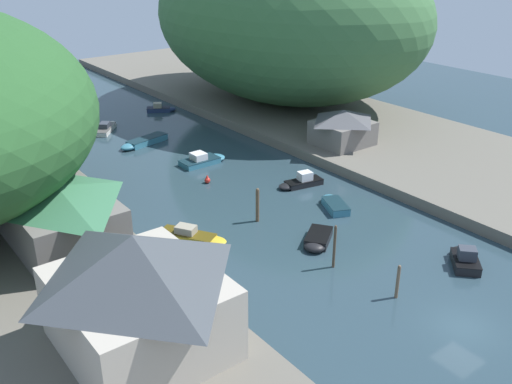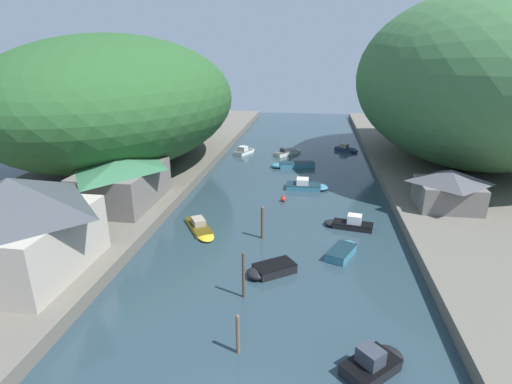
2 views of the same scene
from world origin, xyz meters
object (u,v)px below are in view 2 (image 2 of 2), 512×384
object	(u,v)px
boat_far_right_bank	(245,151)
person_on_quay	(134,205)
boat_open_rowboat	(347,149)
waterfront_building	(17,225)
channel_buoy_near	(283,199)
boat_small_dinghy	(348,224)
boat_moored_right	(291,165)
right_bank_cottage	(449,188)
boat_yellow_tender	(343,250)
boat_mid_channel	(200,228)
boat_white_cruiser	(288,152)
boat_cabin_cruiser	(269,270)
boat_red_skiff	(308,186)
boathouse_shed	(122,180)
boat_navy_launch	(375,363)

from	to	relation	value
boat_far_right_bank	person_on_quay	bearing A→B (deg)	-77.89
boat_open_rowboat	person_on_quay	world-z (taller)	person_on_quay
waterfront_building	channel_buoy_near	world-z (taller)	waterfront_building
boat_small_dinghy	boat_moored_right	distance (m)	20.94
right_bank_cottage	boat_yellow_tender	xyz separation A→B (m)	(-10.55, -9.51, -2.71)
boat_far_right_bank	boat_mid_channel	bearing A→B (deg)	-65.43
boat_white_cruiser	right_bank_cottage	bearing A→B (deg)	-13.70
right_bank_cottage	boat_moored_right	world-z (taller)	right_bank_cottage
waterfront_building	channel_buoy_near	size ratio (longest dim) A/B	11.24
boat_moored_right	boat_mid_channel	xyz separation A→B (m)	(-7.05, -22.56, -0.06)
boat_open_rowboat	boat_yellow_tender	size ratio (longest dim) A/B	0.98
boat_cabin_cruiser	boat_yellow_tender	size ratio (longest dim) A/B	0.97
boat_red_skiff	boat_cabin_cruiser	xyz separation A→B (m)	(-2.40, -20.07, -0.05)
boat_far_right_bank	boat_open_rowboat	xyz separation A→B (m)	(16.55, 3.64, -0.00)
boat_far_right_bank	boat_cabin_cruiser	size ratio (longest dim) A/B	1.22
boat_open_rowboat	boat_white_cruiser	bearing A→B (deg)	-40.71
boat_small_dinghy	boat_moored_right	size ratio (longest dim) A/B	0.73
right_bank_cottage	boat_cabin_cruiser	distance (m)	21.28
boat_red_skiff	boat_moored_right	bearing A→B (deg)	-165.48
boat_open_rowboat	boat_red_skiff	size ratio (longest dim) A/B	0.80
boathouse_shed	boat_cabin_cruiser	bearing A→B (deg)	-32.00
channel_buoy_near	person_on_quay	distance (m)	15.93
boat_small_dinghy	boat_yellow_tender	xyz separation A→B (m)	(-0.77, -5.36, -0.07)
boat_far_right_bank	boathouse_shed	bearing A→B (deg)	-84.21
boat_open_rowboat	channel_buoy_near	xyz separation A→B (m)	(-8.61, -24.79, -0.04)
boat_cabin_cruiser	boat_mid_channel	distance (m)	9.78
boat_mid_channel	channel_buoy_near	distance (m)	11.19
boat_open_rowboat	channel_buoy_near	bearing A→B (deg)	10.76
waterfront_building	boat_moored_right	world-z (taller)	waterfront_building
waterfront_building	boat_navy_launch	size ratio (longest dim) A/B	2.51
boat_open_rowboat	right_bank_cottage	bearing A→B (deg)	46.23
boat_navy_launch	channel_buoy_near	xyz separation A→B (m)	(-6.75, 24.04, -0.15)
right_bank_cottage	boat_moored_right	bearing A→B (deg)	136.13
boat_moored_right	boat_mid_channel	bearing A→B (deg)	148.98
waterfront_building	boat_moored_right	xyz separation A→B (m)	(16.75, 32.99, -4.30)
boat_red_skiff	boat_open_rowboat	bearing A→B (deg)	162.39
boat_red_skiff	boat_white_cruiser	bearing A→B (deg)	-169.27
right_bank_cottage	channel_buoy_near	size ratio (longest dim) A/B	7.16
boathouse_shed	boat_moored_right	size ratio (longest dim) A/B	1.64
boat_navy_launch	boat_far_right_bank	bearing A→B (deg)	154.56
boathouse_shed	boat_far_right_bank	world-z (taller)	boathouse_shed
boat_navy_launch	channel_buoy_near	world-z (taller)	boat_navy_launch
boat_far_right_bank	right_bank_cottage	bearing A→B (deg)	-20.67
boat_red_skiff	boat_far_right_bank	bearing A→B (deg)	-148.33
person_on_quay	boat_small_dinghy	bearing A→B (deg)	-106.14
boat_far_right_bank	boat_navy_launch	distance (m)	47.52
boat_far_right_bank	boat_open_rowboat	world-z (taller)	boat_far_right_bank
boat_cabin_cruiser	channel_buoy_near	bearing A→B (deg)	-34.40
boat_moored_right	channel_buoy_near	xyz separation A→B (m)	(-0.06, -13.83, -0.02)
boat_open_rowboat	boat_moored_right	world-z (taller)	boat_open_rowboat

